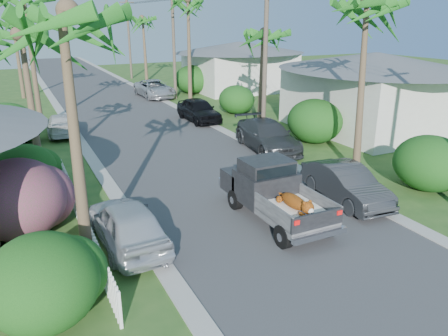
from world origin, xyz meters
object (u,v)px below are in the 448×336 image
parked_car_lf (62,125)px  palm_r_d (143,18)px  parked_car_rf (199,110)px  palm_r_c (188,0)px  parked_car_rd (154,89)px  palm_l_d (13,22)px  palm_l_b (21,35)px  palm_l_a (60,13)px  parked_car_rn (346,184)px  parked_car_rm (267,136)px  utility_pole_d (129,38)px  palm_r_b (263,33)px  house_right_near (373,95)px  utility_pole_b (265,59)px  pickup_truck (270,190)px  utility_pole_c (174,45)px  parked_car_ln (127,224)px  palm_r_a (370,2)px  house_right_far (239,68)px

parked_car_lf → palm_r_d: size_ratio=0.54×
parked_car_rf → palm_r_c: palm_r_c is taller
parked_car_rd → palm_l_d: palm_l_d is taller
palm_l_b → palm_l_a: bearing=-86.2°
parked_car_rn → parked_car_rd: 25.89m
parked_car_rm → palm_r_c: palm_r_c is taller
palm_l_a → utility_pole_d: 41.77m
palm_r_b → palm_l_a: bearing=-136.8°
house_right_near → utility_pole_b: 7.84m
pickup_truck → palm_r_b: (6.28, 11.27, 4.94)m
palm_r_b → utility_pole_c: size_ratio=0.80×
palm_r_c → utility_pole_d: palm_r_c is taller
pickup_truck → palm_l_d: size_ratio=0.66×
palm_l_a → house_right_near: (19.20, 9.00, -4.71)m
palm_l_a → palm_l_b: (-0.60, 9.00, -0.79)m
parked_car_ln → house_right_near: 19.71m
palm_r_a → house_right_far: 25.48m
parked_car_ln → palm_r_b: size_ratio=0.61×
parked_car_rm → utility_pole_d: size_ratio=0.59×
parked_car_lf → palm_r_d: (11.50, 20.79, 6.11)m
house_right_far → palm_l_d: bearing=168.4°
palm_l_a → palm_r_c: (12.40, 23.00, 1.18)m
palm_r_a → palm_r_d: bearing=89.7°
parked_car_rf → utility_pole_c: size_ratio=0.51×
parked_car_rd → palm_r_c: bearing=-60.5°
palm_r_d → house_right_near: (6.50, -28.00, -4.52)m
parked_car_rm → house_right_near: bearing=14.7°
parked_car_rn → palm_l_a: palm_l_a is taller
palm_l_d → parked_car_rd: bearing=-23.3°
palm_r_b → utility_pole_d: utility_pole_d is taller
parked_car_rm → utility_pole_c: (1.00, 17.12, 3.82)m
utility_pole_c → utility_pole_d: (0.00, 15.00, 0.00)m
palm_l_b → parked_car_rd: bearing=57.9°
parked_car_lf → parked_car_rd: bearing=-128.9°
palm_r_a → parked_car_rd: bearing=95.3°
parked_car_lf → utility_pole_d: utility_pole_d is taller
utility_pole_b → palm_l_b: bearing=-175.4°
palm_r_d → palm_r_a: bearing=-90.3°
palm_r_c → utility_pole_c: palm_r_c is taller
pickup_truck → parked_car_rm: 8.34m
palm_l_b → palm_r_d: (13.30, 28.00, 0.59)m
palm_l_d → palm_r_a: 30.80m
parked_car_ln → palm_r_b: (11.46, 11.20, 5.20)m
house_right_far → palm_r_b: bearing=-113.1°
parked_car_ln → palm_l_b: 10.01m
palm_r_c → house_right_near: size_ratio=1.04×
palm_r_b → utility_pole_d: (-1.00, 28.00, -1.35)m
house_right_far → utility_pole_b: 18.71m
palm_l_b → palm_l_d: size_ratio=0.96×
parked_car_rf → palm_l_a: 19.85m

